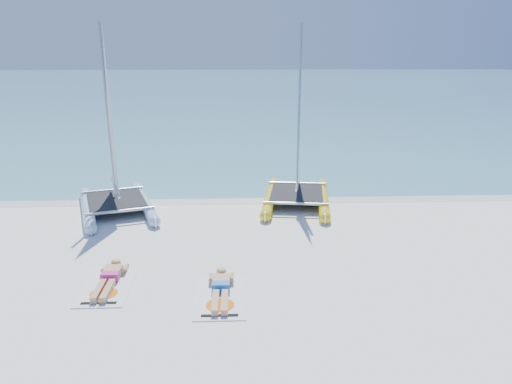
% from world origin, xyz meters
% --- Properties ---
extents(ground, '(140.00, 140.00, 0.00)m').
position_xyz_m(ground, '(0.00, 0.00, 0.00)').
color(ground, silver).
rests_on(ground, ground).
extents(sea, '(140.00, 115.00, 0.01)m').
position_xyz_m(sea, '(0.00, 63.00, 0.01)').
color(sea, '#79C8CA').
rests_on(sea, ground).
extents(wet_sand_strip, '(140.00, 1.40, 0.01)m').
position_xyz_m(wet_sand_strip, '(0.00, 5.50, 0.00)').
color(wet_sand_strip, silver).
rests_on(wet_sand_strip, ground).
extents(catamaran_blue, '(3.26, 4.69, 5.83)m').
position_xyz_m(catamaran_blue, '(-3.78, 4.37, 1.74)').
color(catamaran_blue, '#ACC6E2').
rests_on(catamaran_blue, ground).
extents(catamaran_yellow, '(2.65, 4.69, 5.83)m').
position_xyz_m(catamaran_yellow, '(1.97, 5.28, 1.84)').
color(catamaran_yellow, '#F5F319').
rests_on(catamaran_yellow, ground).
extents(towel_a, '(1.00, 1.85, 0.02)m').
position_xyz_m(towel_a, '(-2.79, -0.90, 0.01)').
color(towel_a, white).
rests_on(towel_a, ground).
extents(sunbather_a, '(0.37, 1.73, 0.26)m').
position_xyz_m(sunbather_a, '(-2.79, -0.71, 0.12)').
color(sunbather_a, tan).
rests_on(sunbather_a, towel_a).
extents(towel_b, '(1.00, 1.85, 0.02)m').
position_xyz_m(towel_b, '(-0.41, -1.48, 0.01)').
color(towel_b, white).
rests_on(towel_b, ground).
extents(sunbather_b, '(0.37, 1.73, 0.26)m').
position_xyz_m(sunbather_b, '(-0.41, -1.29, 0.12)').
color(sunbather_b, tan).
rests_on(sunbather_b, towel_b).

